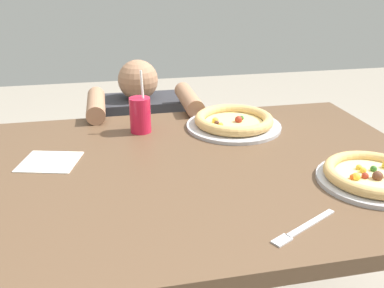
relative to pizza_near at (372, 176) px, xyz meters
The scene contains 7 objects.
dining_table 0.49m from the pizza_near, 154.83° to the left, with size 1.36×0.95×0.75m.
pizza_near is the anchor object (origin of this frame).
pizza_far 0.53m from the pizza_near, 116.66° to the left, with size 0.34×0.34×0.05m.
drink_cup_colored 0.75m from the pizza_near, 138.56° to the left, with size 0.07×0.07×0.21m.
paper_napkin 0.90m from the pizza_near, 160.30° to the left, with size 0.16×0.14×0.00m, color white.
fork 0.32m from the pizza_near, 149.60° to the right, with size 0.19×0.11×0.00m.
diner_seated 1.15m from the pizza_near, 119.18° to the left, with size 0.44×0.53×0.91m.
Camera 1 is at (-0.23, -1.05, 1.27)m, focal length 38.68 mm.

